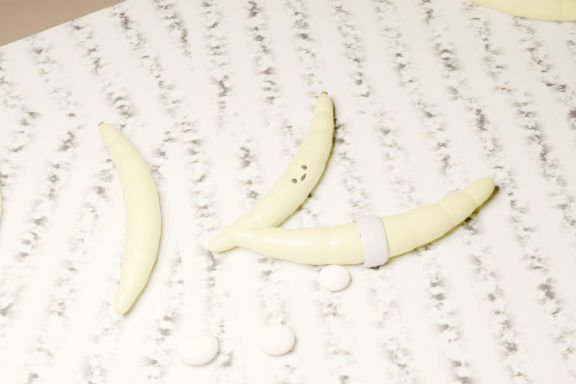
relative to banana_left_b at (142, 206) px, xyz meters
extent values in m
plane|color=black|center=(0.14, -0.05, -0.02)|extent=(3.00, 3.00, 0.00)
cube|color=#BCB9A1|center=(0.15, -0.01, -0.02)|extent=(0.90, 0.70, 0.01)
torus|color=white|center=(0.20, -0.07, 0.00)|extent=(0.01, 0.05, 0.05)
ellipsoid|color=beige|center=(0.04, -0.14, -0.01)|extent=(0.04, 0.03, 0.02)
ellipsoid|color=beige|center=(0.10, -0.15, -0.01)|extent=(0.03, 0.03, 0.02)
ellipsoid|color=beige|center=(0.17, -0.10, -0.01)|extent=(0.03, 0.02, 0.02)
camera|label=1|loc=(0.07, -0.40, 0.65)|focal=50.00mm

